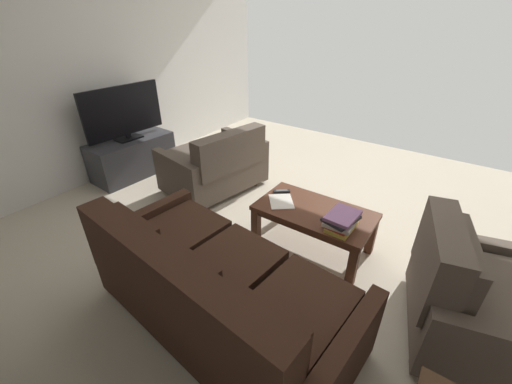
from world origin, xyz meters
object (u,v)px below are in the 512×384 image
object	(u,v)px
flat_tv	(123,112)
armchair_side	(481,302)
tv_stand	(133,157)
loose_magazine	(281,202)
coffee_table	(314,216)
book_stack	(341,221)
tv_remote	(282,191)
sofa_main	(214,291)
loveseat_near	(216,164)

from	to	relation	value
flat_tv	armchair_side	world-z (taller)	flat_tv
tv_stand	loose_magazine	distance (m)	2.38
coffee_table	tv_stand	size ratio (longest dim) A/B	0.95
book_stack	loose_magazine	size ratio (longest dim) A/B	1.21
armchair_side	tv_remote	bearing A→B (deg)	-11.95
loose_magazine	tv_stand	bearing A→B (deg)	-40.91
coffee_table	sofa_main	bearing A→B (deg)	82.85
coffee_table	tv_remote	bearing A→B (deg)	-14.10
sofa_main	armchair_side	bearing A→B (deg)	-147.51
sofa_main	coffee_table	distance (m)	1.19
tv_stand	book_stack	distance (m)	2.99
book_stack	loose_magazine	xyz separation A→B (m)	(0.60, -0.07, -0.06)
sofa_main	loveseat_near	distance (m)	2.02
sofa_main	loveseat_near	size ratio (longest dim) A/B	1.52
coffee_table	tv_remote	size ratio (longest dim) A/B	6.78
flat_tv	loose_magazine	size ratio (longest dim) A/B	3.99
loveseat_near	sofa_main	bearing A→B (deg)	131.05
sofa_main	tv_remote	xyz separation A→B (m)	(0.26, -1.28, 0.07)
coffee_table	armchair_side	distance (m)	1.33
loveseat_near	armchair_side	distance (m)	2.84
tv_stand	armchair_side	bearing A→B (deg)	176.02
tv_remote	coffee_table	bearing A→B (deg)	165.90
coffee_table	armchair_side	xyz separation A→B (m)	(-1.30, 0.26, -0.00)
sofa_main	flat_tv	size ratio (longest dim) A/B	1.82
tv_stand	loose_magazine	bearing A→B (deg)	178.20
sofa_main	tv_stand	xyz separation A→B (m)	(2.54, -1.20, -0.11)
book_stack	loose_magazine	distance (m)	0.61
tv_remote	loose_magazine	xyz separation A→B (m)	(-0.09, 0.16, -0.01)
flat_tv	armchair_side	bearing A→B (deg)	176.00
coffee_table	tv_stand	distance (m)	2.69
armchair_side	sofa_main	bearing A→B (deg)	32.49
loveseat_near	tv_stand	distance (m)	1.26
sofa_main	coffee_table	bearing A→B (deg)	-97.15
loose_magazine	coffee_table	bearing A→B (deg)	150.97
sofa_main	coffee_table	xyz separation A→B (m)	(-0.15, -1.18, -0.01)
coffee_table	flat_tv	world-z (taller)	flat_tv
coffee_table	flat_tv	size ratio (longest dim) A/B	0.98
book_stack	flat_tv	bearing A→B (deg)	-2.79
loveseat_near	tv_stand	xyz separation A→B (m)	(1.21, 0.33, -0.10)
coffee_table	flat_tv	distance (m)	2.74
tv_remote	loose_magazine	world-z (taller)	tv_remote
flat_tv	book_stack	bearing A→B (deg)	177.21
flat_tv	armchair_side	size ratio (longest dim) A/B	0.96
book_stack	sofa_main	bearing A→B (deg)	67.52
coffee_table	loose_magazine	distance (m)	0.33
loose_magazine	flat_tv	bearing A→B (deg)	-40.94
sofa_main	armchair_side	distance (m)	1.72
sofa_main	book_stack	bearing A→B (deg)	-112.48
tv_stand	flat_tv	bearing A→B (deg)	-112.55
coffee_table	book_stack	bearing A→B (deg)	156.51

